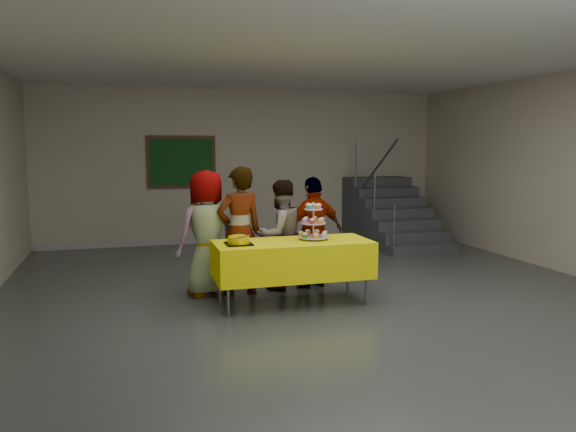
% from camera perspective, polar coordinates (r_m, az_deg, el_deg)
% --- Properties ---
extents(room_shell, '(10.00, 10.04, 3.02)m').
position_cam_1_polar(room_shell, '(6.41, 5.02, 9.13)').
color(room_shell, '#4C514C').
rests_on(room_shell, ground).
extents(bake_table, '(1.88, 0.78, 0.77)m').
position_cam_1_polar(bake_table, '(6.76, 0.47, -4.36)').
color(bake_table, '#595960').
rests_on(bake_table, ground).
extents(cupcake_stand, '(0.38, 0.38, 0.44)m').
position_cam_1_polar(cupcake_stand, '(6.83, 2.60, -0.88)').
color(cupcake_stand, silver).
rests_on(cupcake_stand, bake_table).
extents(bear_cake, '(0.32, 0.36, 0.12)m').
position_cam_1_polar(bear_cake, '(6.51, -5.04, -2.40)').
color(bear_cake, black).
rests_on(bear_cake, bake_table).
extents(schoolchild_a, '(0.91, 0.76, 1.60)m').
position_cam_1_polar(schoolchild_a, '(7.23, -8.23, -1.71)').
color(schoolchild_a, slate).
rests_on(schoolchild_a, ground).
extents(schoolchild_b, '(0.67, 0.51, 1.65)m').
position_cam_1_polar(schoolchild_b, '(7.15, -4.94, -1.57)').
color(schoolchild_b, '#5C5B65').
rests_on(schoolchild_b, ground).
extents(schoolchild_c, '(0.85, 0.75, 1.46)m').
position_cam_1_polar(schoolchild_c, '(7.44, -0.78, -1.94)').
color(schoolchild_c, slate).
rests_on(schoolchild_c, ground).
extents(schoolchild_d, '(0.94, 0.55, 1.50)m').
position_cam_1_polar(schoolchild_d, '(7.58, 2.68, -1.65)').
color(schoolchild_d, slate).
rests_on(schoolchild_d, ground).
extents(staircase, '(1.30, 2.40, 2.04)m').
position_cam_1_polar(staircase, '(11.35, 10.15, -0.15)').
color(staircase, '#424447').
rests_on(staircase, ground).
extents(noticeboard, '(1.30, 0.05, 1.00)m').
position_cam_1_polar(noticeboard, '(10.98, -10.76, 5.42)').
color(noticeboard, '#472B16').
rests_on(noticeboard, ground).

